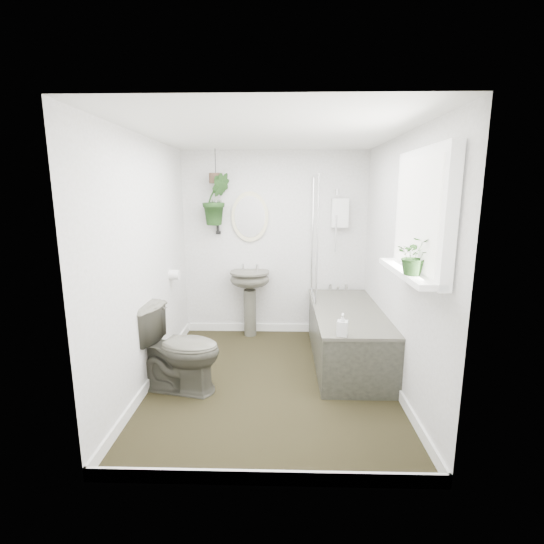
{
  "coord_description": "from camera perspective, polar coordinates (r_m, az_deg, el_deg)",
  "views": [
    {
      "loc": [
        0.1,
        -3.54,
        1.8
      ],
      "look_at": [
        0.0,
        0.15,
        1.05
      ],
      "focal_mm": 26.0,
      "sensor_mm": 36.0,
      "label": 1
    }
  ],
  "objects": [
    {
      "name": "floor",
      "position": [
        3.98,
        -0.06,
        -15.57
      ],
      "size": [
        2.3,
        2.8,
        0.02
      ],
      "primitive_type": "cube",
      "color": "black",
      "rests_on": "ground"
    },
    {
      "name": "ceiling",
      "position": [
        3.58,
        -0.07,
        19.67
      ],
      "size": [
        2.3,
        2.8,
        0.02
      ],
      "primitive_type": "cube",
      "color": "white",
      "rests_on": "ground"
    },
    {
      "name": "wall_back",
      "position": [
        5.0,
        0.39,
        4.02
      ],
      "size": [
        2.3,
        0.02,
        2.3
      ],
      "primitive_type": "cube",
      "color": "silver",
      "rests_on": "ground"
    },
    {
      "name": "wall_front",
      "position": [
        2.23,
        -1.09,
        -5.51
      ],
      "size": [
        2.3,
        0.02,
        2.3
      ],
      "primitive_type": "cube",
      "color": "silver",
      "rests_on": "ground"
    },
    {
      "name": "wall_left",
      "position": [
        3.82,
        -17.76,
        1.11
      ],
      "size": [
        0.02,
        2.8,
        2.3
      ],
      "primitive_type": "cube",
      "color": "silver",
      "rests_on": "ground"
    },
    {
      "name": "wall_right",
      "position": [
        3.75,
        17.93,
        0.94
      ],
      "size": [
        0.02,
        2.8,
        2.3
      ],
      "primitive_type": "cube",
      "color": "silver",
      "rests_on": "ground"
    },
    {
      "name": "skirting",
      "position": [
        3.95,
        -0.06,
        -14.8
      ],
      "size": [
        2.3,
        2.8,
        0.1
      ],
      "primitive_type": "cube",
      "color": "white",
      "rests_on": "floor"
    },
    {
      "name": "bathtub",
      "position": [
        4.37,
        10.8,
        -8.93
      ],
      "size": [
        0.72,
        1.72,
        0.58
      ],
      "primitive_type": null,
      "color": "#4B4A3F",
      "rests_on": "floor"
    },
    {
      "name": "bath_screen",
      "position": [
        4.58,
        6.2,
        4.9
      ],
      "size": [
        0.04,
        0.72,
        1.4
      ],
      "primitive_type": null,
      "color": "silver",
      "rests_on": "bathtub"
    },
    {
      "name": "shower_box",
      "position": [
        4.94,
        9.81,
        8.43
      ],
      "size": [
        0.2,
        0.1,
        0.35
      ],
      "primitive_type": "cube",
      "color": "white",
      "rests_on": "wall_back"
    },
    {
      "name": "oval_mirror",
      "position": [
        4.94,
        -3.22,
        8.0
      ],
      "size": [
        0.46,
        0.03,
        0.62
      ],
      "primitive_type": "ellipsoid",
      "color": "beige",
      "rests_on": "wall_back"
    },
    {
      "name": "wall_sconce",
      "position": [
        4.98,
        -7.84,
        6.79
      ],
      "size": [
        0.04,
        0.04,
        0.22
      ],
      "primitive_type": "cylinder",
      "color": "black",
      "rests_on": "wall_back"
    },
    {
      "name": "toilet_roll_holder",
      "position": [
        4.5,
        -13.95,
        -0.39
      ],
      "size": [
        0.11,
        0.11,
        0.11
      ],
      "primitive_type": "cylinder",
      "rotation": [
        0.0,
        1.57,
        0.0
      ],
      "color": "white",
      "rests_on": "wall_left"
    },
    {
      "name": "window_recess",
      "position": [
        3.01,
        20.94,
        7.86
      ],
      "size": [
        0.08,
        1.0,
        0.9
      ],
      "primitive_type": "cube",
      "color": "white",
      "rests_on": "wall_right"
    },
    {
      "name": "window_sill",
      "position": [
        3.04,
        19.13,
        0.01
      ],
      "size": [
        0.18,
        1.0,
        0.04
      ],
      "primitive_type": "cube",
      "color": "white",
      "rests_on": "wall_right"
    },
    {
      "name": "window_blinds",
      "position": [
        3.0,
        20.12,
        7.9
      ],
      "size": [
        0.01,
        0.86,
        0.76
      ],
      "primitive_type": "cube",
      "color": "white",
      "rests_on": "wall_right"
    },
    {
      "name": "toilet",
      "position": [
        3.77,
        -13.42,
        -10.68
      ],
      "size": [
        0.86,
        0.61,
        0.8
      ],
      "primitive_type": "imported",
      "rotation": [
        0.0,
        0.0,
        1.35
      ],
      "color": "#4B4A3F",
      "rests_on": "floor"
    },
    {
      "name": "pedestal_sink",
      "position": [
        4.99,
        -3.21,
        -4.56
      ],
      "size": [
        0.55,
        0.48,
        0.84
      ],
      "primitive_type": null,
      "rotation": [
        0.0,
        0.0,
        -0.13
      ],
      "color": "#4B4A3F",
      "rests_on": "floor"
    },
    {
      "name": "sill_plant",
      "position": [
        2.82,
        19.98,
        2.22
      ],
      "size": [
        0.28,
        0.26,
        0.26
      ],
      "primitive_type": "imported",
      "rotation": [
        0.0,
        0.0,
        -0.26
      ],
      "color": "black",
      "rests_on": "window_sill"
    },
    {
      "name": "hanging_plant",
      "position": [
        4.86,
        -8.06,
        10.38
      ],
      "size": [
        0.41,
        0.38,
        0.62
      ],
      "primitive_type": "imported",
      "rotation": [
        0.0,
        0.0,
        0.37
      ],
      "color": "black",
      "rests_on": "ceiling"
    },
    {
      "name": "soap_bottle",
      "position": [
        3.48,
        10.16,
        -7.51
      ],
      "size": [
        0.11,
        0.11,
        0.2
      ],
      "primitive_type": "imported",
      "rotation": [
        0.0,
        0.0,
        -0.24
      ],
      "color": "black",
      "rests_on": "bathtub"
    },
    {
      "name": "hanging_pot",
      "position": [
        4.86,
        -8.14,
        13.3
      ],
      "size": [
        0.16,
        0.16,
        0.12
      ],
      "primitive_type": "cylinder",
      "color": "#473325",
      "rests_on": "ceiling"
    }
  ]
}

